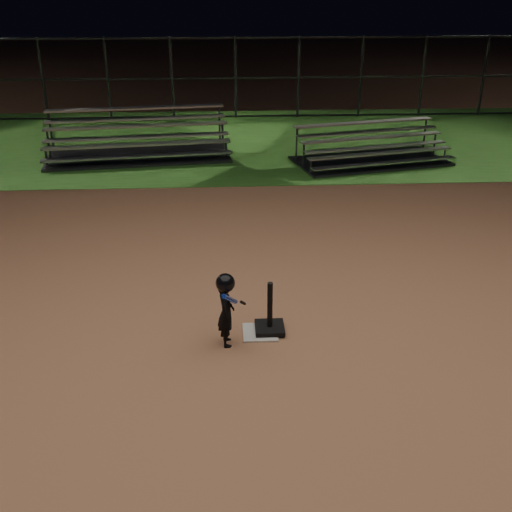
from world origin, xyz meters
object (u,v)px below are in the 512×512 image
at_px(home_plate, 260,332).
at_px(child_batter, 226,308).
at_px(bleacher_left, 138,147).
at_px(batting_tee, 270,322).
at_px(bleacher_right, 371,155).

bearing_deg(home_plate, child_batter, -153.13).
bearing_deg(home_plate, bleacher_left, 106.85).
xyz_separation_m(home_plate, bleacher_left, (-2.60, 8.59, 0.22)).
distance_m(batting_tee, bleacher_right, 8.25).
bearing_deg(child_batter, bleacher_right, -30.77).
bearing_deg(child_batter, batting_tee, -71.29).
height_order(home_plate, bleacher_left, bleacher_left).
distance_m(home_plate, bleacher_left, 8.98).
height_order(bleacher_left, bleacher_right, bleacher_left).
height_order(batting_tee, bleacher_left, bleacher_left).
height_order(batting_tee, child_batter, child_batter).
bearing_deg(bleacher_left, bleacher_right, -15.86).
xyz_separation_m(batting_tee, bleacher_left, (-2.73, 8.55, 0.08)).
relative_size(batting_tee, child_batter, 0.70).
relative_size(home_plate, batting_tee, 0.65).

